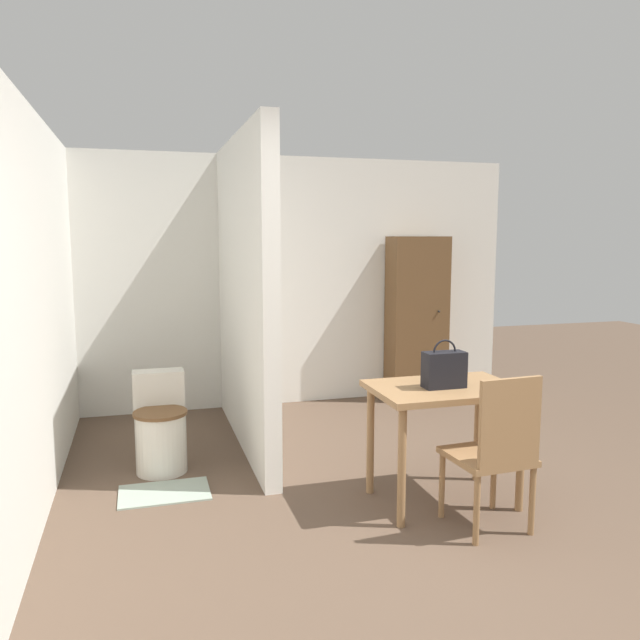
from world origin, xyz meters
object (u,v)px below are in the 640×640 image
at_px(wooden_chair, 496,449).
at_px(handbag, 444,369).
at_px(toilet, 161,429).
at_px(wooden_cabinet, 417,318).
at_px(dining_table, 444,403).

xyz_separation_m(wooden_chair, handbag, (-0.11, 0.43, 0.39)).
bearing_deg(toilet, wooden_chair, -40.53).
relative_size(wooden_chair, handbag, 3.07).
distance_m(toilet, wooden_cabinet, 3.06).
relative_size(toilet, wooden_cabinet, 0.41).
distance_m(dining_table, toilet, 2.08).
distance_m(wooden_chair, wooden_cabinet, 3.08).
bearing_deg(toilet, handbag, -33.43).
height_order(dining_table, toilet, dining_table).
distance_m(dining_table, wooden_chair, 0.50).
height_order(dining_table, handbag, handbag).
relative_size(wooden_chair, toilet, 1.34).
relative_size(wooden_chair, wooden_cabinet, 0.55).
bearing_deg(dining_table, toilet, 147.73).
bearing_deg(dining_table, handbag, -127.29).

